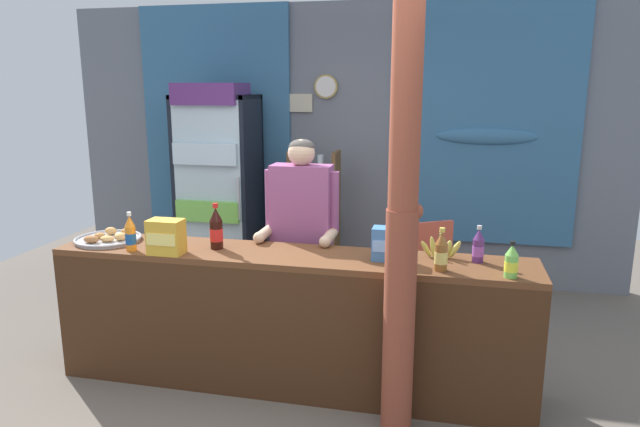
# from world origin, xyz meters

# --- Properties ---
(ground_plane) EXTENTS (7.66, 7.66, 0.00)m
(ground_plane) POSITION_xyz_m (0.00, 1.06, 0.00)
(ground_plane) COLOR #665B51
(back_wall_curtained) EXTENTS (5.71, 0.22, 2.77)m
(back_wall_curtained) POSITION_xyz_m (0.02, 2.70, 1.42)
(back_wall_curtained) COLOR slate
(back_wall_curtained) RESTS_ON ground
(stall_counter) EXTENTS (3.11, 0.50, 0.91)m
(stall_counter) POSITION_xyz_m (0.14, 0.25, 0.56)
(stall_counter) COLOR brown
(stall_counter) RESTS_ON ground
(timber_post) EXTENTS (0.20, 0.18, 2.64)m
(timber_post) POSITION_xyz_m (0.88, -0.03, 1.26)
(timber_post) COLOR brown
(timber_post) RESTS_ON ground
(drink_fridge) EXTENTS (0.75, 0.62, 1.99)m
(drink_fridge) POSITION_xyz_m (-1.10, 2.16, 1.09)
(drink_fridge) COLOR black
(drink_fridge) RESTS_ON ground
(bottle_shelf_rack) EXTENTS (0.48, 0.28, 1.35)m
(bottle_shelf_rack) POSITION_xyz_m (-0.17, 2.32, 0.70)
(bottle_shelf_rack) COLOR brown
(bottle_shelf_rack) RESTS_ON ground
(plastic_lawn_chair) EXTENTS (0.60, 0.60, 0.86)m
(plastic_lawn_chair) POSITION_xyz_m (0.92, 1.77, 0.49)
(plastic_lawn_chair) COLOR #E5563D
(plastic_lawn_chair) RESTS_ON ground
(shopkeeper) EXTENTS (0.54, 0.42, 1.60)m
(shopkeeper) POSITION_xyz_m (0.10, 0.81, 1.01)
(shopkeeper) COLOR #28282D
(shopkeeper) RESTS_ON ground
(soda_bottle_cola) EXTENTS (0.09, 0.09, 0.31)m
(soda_bottle_cola) POSITION_xyz_m (-0.36, 0.36, 1.04)
(soda_bottle_cola) COLOR black
(soda_bottle_cola) RESTS_ON stall_counter
(soda_bottle_lime_soda) EXTENTS (0.08, 0.08, 0.21)m
(soda_bottle_lime_soda) POSITION_xyz_m (1.48, 0.18, 1.00)
(soda_bottle_lime_soda) COLOR #75C64C
(soda_bottle_lime_soda) RESTS_ON stall_counter
(soda_bottle_iced_tea) EXTENTS (0.08, 0.08, 0.26)m
(soda_bottle_iced_tea) POSITION_xyz_m (1.09, 0.22, 1.02)
(soda_bottle_iced_tea) COLOR brown
(soda_bottle_iced_tea) RESTS_ON stall_counter
(soda_bottle_orange_soda) EXTENTS (0.07, 0.07, 0.26)m
(soda_bottle_orange_soda) POSITION_xyz_m (-0.89, 0.19, 1.02)
(soda_bottle_orange_soda) COLOR orange
(soda_bottle_orange_soda) RESTS_ON stall_counter
(soda_bottle_grape_soda) EXTENTS (0.07, 0.07, 0.23)m
(soda_bottle_grape_soda) POSITION_xyz_m (1.31, 0.43, 1.01)
(soda_bottle_grape_soda) COLOR #56286B
(soda_bottle_grape_soda) RESTS_ON stall_counter
(snack_box_biscuit) EXTENTS (0.17, 0.13, 0.21)m
(snack_box_biscuit) POSITION_xyz_m (0.75, 0.35, 1.02)
(snack_box_biscuit) COLOR #3D75B7
(snack_box_biscuit) RESTS_ON stall_counter
(snack_box_choco_powder) EXTENTS (0.22, 0.15, 0.22)m
(snack_box_choco_powder) POSITION_xyz_m (-0.63, 0.18, 1.03)
(snack_box_choco_powder) COLOR gold
(snack_box_choco_powder) RESTS_ON stall_counter
(pastry_tray) EXTENTS (0.45, 0.45, 0.07)m
(pastry_tray) POSITION_xyz_m (-1.17, 0.37, 0.94)
(pastry_tray) COLOR #BCBCC1
(pastry_tray) RESTS_ON stall_counter
(banana_bunch) EXTENTS (0.27, 0.06, 0.16)m
(banana_bunch) POSITION_xyz_m (1.09, 0.48, 0.97)
(banana_bunch) COLOR #CCC14C
(banana_bunch) RESTS_ON stall_counter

